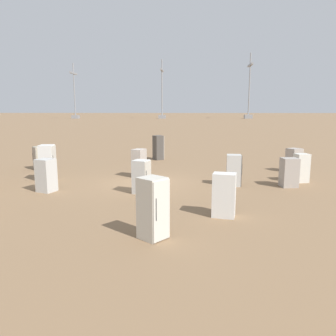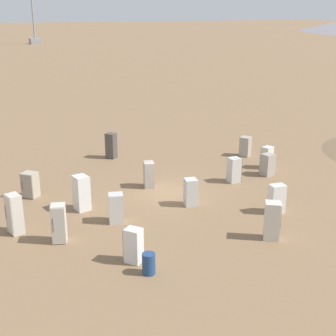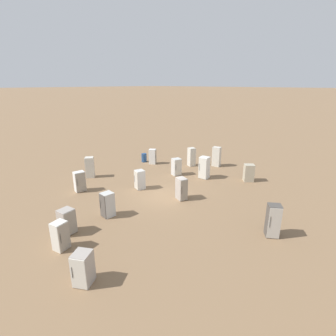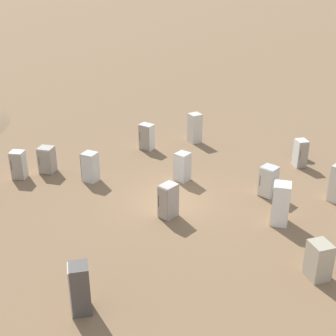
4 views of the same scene
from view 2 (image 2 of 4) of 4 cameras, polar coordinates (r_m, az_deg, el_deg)
name	(u,v)px [view 2 (image 2 of 4)]	position (r m, az deg, el deg)	size (l,w,h in m)	color
ground_plane	(167,193)	(27.13, -0.13, -3.07)	(1000.00, 1000.00, 0.00)	#846647
power_pylon_0	(33,15)	(167.51, -16.14, 17.47)	(10.30, 3.53, 29.43)	gray
discarded_fridge_0	(191,192)	(25.23, 2.80, -2.96)	(0.81, 0.83, 1.50)	silver
discarded_fridge_1	(267,157)	(31.96, 11.96, 1.28)	(0.74, 0.77, 1.47)	silver
discarded_fridge_2	(267,164)	(30.58, 12.02, 0.42)	(0.82, 0.83, 1.41)	#A89E93
discarded_fridge_3	(133,245)	(19.71, -4.25, -9.40)	(0.89, 0.85, 1.51)	white
discarded_fridge_4	(272,221)	(22.03, 12.58, -6.28)	(0.96, 0.97, 1.80)	beige
discarded_fridge_5	(277,199)	(24.93, 13.10, -3.67)	(0.73, 0.87, 1.54)	white
discarded_fridge_6	(111,146)	(33.68, -6.91, 2.73)	(0.91, 0.91, 1.81)	#4C4742
discarded_fridge_7	(14,214)	(23.17, -18.22, -5.35)	(0.85, 0.72, 1.93)	beige
discarded_fridge_8	(59,223)	(21.79, -13.16, -6.60)	(0.85, 0.82, 1.81)	beige
discarded_fridge_9	(234,170)	(28.96, 8.07, -0.23)	(0.69, 0.76, 1.54)	silver
discarded_fridge_10	(82,193)	(24.98, -10.49, -3.01)	(0.84, 0.81, 1.89)	white
discarded_fridge_11	(149,175)	(27.84, -2.35, -0.80)	(0.94, 0.81, 1.57)	#A89E93
discarded_fridge_12	(245,146)	(34.41, 9.42, 2.61)	(0.97, 1.01, 1.42)	#A89E93
discarded_fridge_13	(30,185)	(27.46, -16.45, -1.98)	(1.05, 1.05, 1.44)	#B2A88E
discarded_fridge_14	(116,208)	(23.36, -6.35, -4.87)	(0.90, 0.90, 1.50)	silver
rusty_barrel	(149,264)	(19.01, -2.36, -11.57)	(0.53, 0.53, 0.88)	navy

